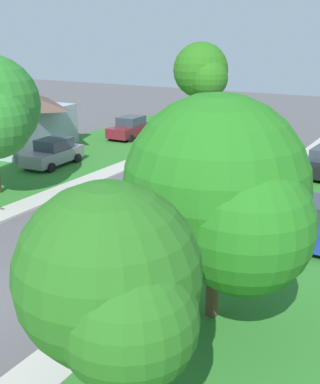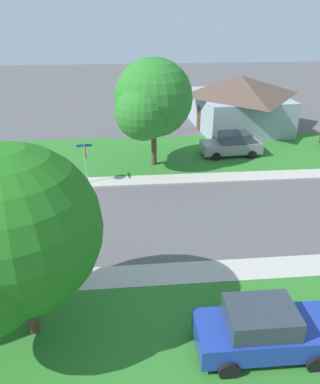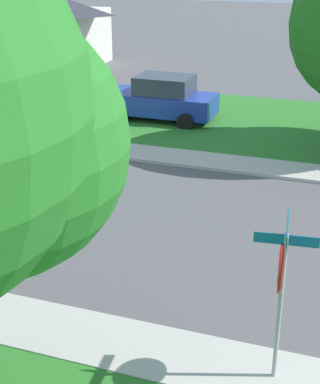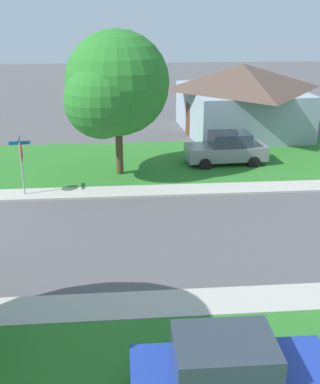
{
  "view_description": "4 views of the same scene",
  "coord_description": "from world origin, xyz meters",
  "px_view_note": "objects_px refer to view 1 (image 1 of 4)",
  "views": [
    {
      "loc": [
        12.38,
        -8.16,
        8.08
      ],
      "look_at": [
        2.03,
        9.74,
        1.4
      ],
      "focal_mm": 46.21,
      "sensor_mm": 36.0,
      "label": 1
    },
    {
      "loc": [
        16.96,
        7.09,
        9.88
      ],
      "look_at": [
        -0.22,
        8.7,
        1.4
      ],
      "focal_mm": 35.25,
      "sensor_mm": 36.0,
      "label": 2
    },
    {
      "loc": [
        -12.19,
        3.85,
        6.35
      ],
      "look_at": [
        -1.17,
        7.69,
        1.4
      ],
      "focal_mm": 54.84,
      "sensor_mm": 36.0,
      "label": 3
    },
    {
      "loc": [
        16.97,
        8.89,
        8.17
      ],
      "look_at": [
        -0.95,
        10.45,
        1.4
      ],
      "focal_mm": 46.63,
      "sensor_mm": 36.0,
      "label": 4
    }
  ],
  "objects_px": {
    "car_blue_kerbside_mid": "(320,221)",
    "fire_hydrant": "(145,327)",
    "tree_sidewalk_far": "(203,72)",
    "car_grey_near_corner": "(53,153)",
    "tree_corner_large": "(113,286)",
    "house_left_setback": "(1,115)",
    "tree_sidewalk_near": "(223,196)",
    "car_maroon_behind_trees": "(130,128)"
  },
  "relations": [
    {
      "from": "car_blue_kerbside_mid",
      "to": "fire_hydrant",
      "type": "xyz_separation_m",
      "value": [
        -2.49,
        -9.35,
        -0.44
      ]
    },
    {
      "from": "tree_corner_large",
      "to": "car_maroon_behind_trees",
      "type": "bearing_deg",
      "value": 122.81
    },
    {
      "from": "car_blue_kerbside_mid",
      "to": "car_grey_near_corner",
      "type": "xyz_separation_m",
      "value": [
        -17.35,
        3.66,
        0.0
      ]
    },
    {
      "from": "car_blue_kerbside_mid",
      "to": "tree_sidewalk_near",
      "type": "relative_size",
      "value": 0.65
    },
    {
      "from": "car_blue_kerbside_mid",
      "to": "fire_hydrant",
      "type": "relative_size",
      "value": 5.2
    },
    {
      "from": "car_grey_near_corner",
      "to": "tree_corner_large",
      "type": "distance_m",
      "value": 22.8
    },
    {
      "from": "car_maroon_behind_trees",
      "to": "tree_sidewalk_near",
      "type": "relative_size",
      "value": 0.66
    },
    {
      "from": "car_maroon_behind_trees",
      "to": "house_left_setback",
      "type": "distance_m",
      "value": 9.82
    },
    {
      "from": "house_left_setback",
      "to": "fire_hydrant",
      "type": "distance_m",
      "value": 26.84
    },
    {
      "from": "car_maroon_behind_trees",
      "to": "tree_corner_large",
      "type": "distance_m",
      "value": 30.62
    },
    {
      "from": "car_grey_near_corner",
      "to": "tree_corner_large",
      "type": "bearing_deg",
      "value": -45.01
    },
    {
      "from": "tree_sidewalk_near",
      "to": "fire_hydrant",
      "type": "distance_m",
      "value": 4.14
    },
    {
      "from": "tree_sidewalk_far",
      "to": "house_left_setback",
      "type": "height_order",
      "value": "tree_sidewalk_far"
    },
    {
      "from": "car_blue_kerbside_mid",
      "to": "house_left_setback",
      "type": "height_order",
      "value": "house_left_setback"
    },
    {
      "from": "tree_corner_large",
      "to": "house_left_setback",
      "type": "bearing_deg",
      "value": 141.33
    },
    {
      "from": "car_grey_near_corner",
      "to": "tree_corner_large",
      "type": "xyz_separation_m",
      "value": [
        16.02,
        -16.03,
        2.57
      ]
    },
    {
      "from": "tree_corner_large",
      "to": "tree_sidewalk_far",
      "type": "bearing_deg",
      "value": 112.69
    },
    {
      "from": "house_left_setback",
      "to": "fire_hydrant",
      "type": "relative_size",
      "value": 11.5
    },
    {
      "from": "car_grey_near_corner",
      "to": "house_left_setback",
      "type": "relative_size",
      "value": 0.46
    },
    {
      "from": "tree_sidewalk_near",
      "to": "fire_hydrant",
      "type": "bearing_deg",
      "value": -126.96
    },
    {
      "from": "car_grey_near_corner",
      "to": "fire_hydrant",
      "type": "distance_m",
      "value": 19.74
    },
    {
      "from": "tree_sidewalk_near",
      "to": "car_maroon_behind_trees",
      "type": "bearing_deg",
      "value": 128.79
    },
    {
      "from": "house_left_setback",
      "to": "fire_hydrant",
      "type": "bearing_deg",
      "value": -35.18
    },
    {
      "from": "car_blue_kerbside_mid",
      "to": "house_left_setback",
      "type": "bearing_deg",
      "value": 166.0
    },
    {
      "from": "car_maroon_behind_trees",
      "to": "car_grey_near_corner",
      "type": "bearing_deg",
      "value": -86.93
    },
    {
      "from": "fire_hydrant",
      "to": "tree_corner_large",
      "type": "bearing_deg",
      "value": -68.9
    },
    {
      "from": "house_left_setback",
      "to": "tree_sidewalk_near",
      "type": "bearing_deg",
      "value": -30.37
    },
    {
      "from": "tree_sidewalk_near",
      "to": "tree_corner_large",
      "type": "distance_m",
      "value": 4.85
    },
    {
      "from": "car_grey_near_corner",
      "to": "tree_sidewalk_near",
      "type": "xyz_separation_m",
      "value": [
        16.21,
        -11.2,
        3.03
      ]
    },
    {
      "from": "car_maroon_behind_trees",
      "to": "car_blue_kerbside_mid",
      "type": "distance_m",
      "value": 22.25
    },
    {
      "from": "fire_hydrant",
      "to": "tree_sidewalk_far",
      "type": "bearing_deg",
      "value": 112.84
    },
    {
      "from": "car_blue_kerbside_mid",
      "to": "car_maroon_behind_trees",
      "type": "bearing_deg",
      "value": 143.38
    },
    {
      "from": "car_blue_kerbside_mid",
      "to": "tree_sidewalk_far",
      "type": "bearing_deg",
      "value": 125.9
    },
    {
      "from": "fire_hydrant",
      "to": "tree_sidewalk_near",
      "type": "bearing_deg",
      "value": 53.04
    },
    {
      "from": "tree_sidewalk_far",
      "to": "tree_sidewalk_near",
      "type": "bearing_deg",
      "value": -63.67
    },
    {
      "from": "car_maroon_behind_trees",
      "to": "tree_sidewalk_near",
      "type": "distance_m",
      "value": 26.87
    },
    {
      "from": "car_blue_kerbside_mid",
      "to": "tree_sidewalk_far",
      "type": "xyz_separation_m",
      "value": [
        -15.38,
        21.24,
        3.89
      ]
    },
    {
      "from": "car_blue_kerbside_mid",
      "to": "tree_sidewalk_far",
      "type": "distance_m",
      "value": 26.51
    },
    {
      "from": "tree_corner_large",
      "to": "house_left_setback",
      "type": "xyz_separation_m",
      "value": [
        -23.05,
        18.45,
        -1.07
      ]
    },
    {
      "from": "car_blue_kerbside_mid",
      "to": "fire_hydrant",
      "type": "bearing_deg",
      "value": -104.94
    },
    {
      "from": "car_maroon_behind_trees",
      "to": "car_grey_near_corner",
      "type": "relative_size",
      "value": 0.99
    },
    {
      "from": "tree_corner_large",
      "to": "tree_sidewalk_far",
      "type": "xyz_separation_m",
      "value": [
        -14.05,
        33.61,
        1.32
      ]
    }
  ]
}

